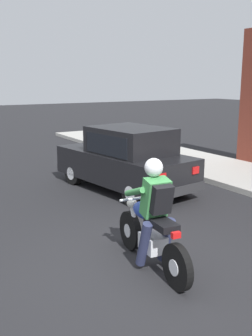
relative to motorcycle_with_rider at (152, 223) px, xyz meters
name	(u,v)px	position (x,y,z in m)	size (l,w,h in m)	color
ground_plane	(144,269)	(-0.13, 0.02, -0.68)	(80.00, 80.00, 0.00)	black
sidewalk_curb	(246,176)	(5.29, 3.02, -0.61)	(2.60, 22.00, 0.14)	#ADAAA3
motorcycle_with_rider	(152,223)	(0.00, 0.00, 0.00)	(0.62, 2.02, 1.62)	black
car_hatchback	(126,159)	(1.83, 3.75, 0.09)	(2.14, 3.97, 1.57)	black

